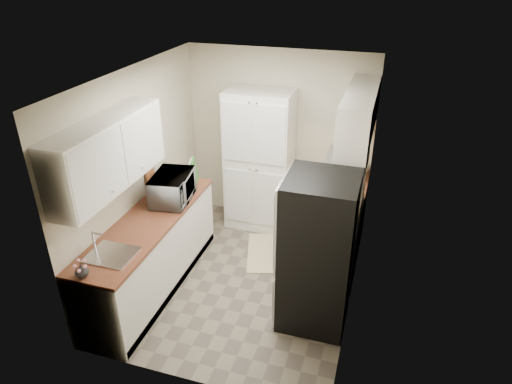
{
  "coord_description": "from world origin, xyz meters",
  "views": [
    {
      "loc": [
        1.47,
        -4.27,
        3.57
      ],
      "look_at": [
        0.11,
        0.15,
        1.15
      ],
      "focal_mm": 32.0,
      "sensor_mm": 36.0,
      "label": 1
    }
  ],
  "objects_px": {
    "electric_range": "(330,242)",
    "wine_bottle": "(168,177)",
    "toaster_oven": "(353,171)",
    "microwave": "(172,188)",
    "refrigerator": "(317,253)",
    "pantry_cabinet": "(259,161)"
  },
  "relations": [
    {
      "from": "electric_range",
      "to": "toaster_oven",
      "type": "relative_size",
      "value": 3.31
    },
    {
      "from": "pantry_cabinet",
      "to": "refrigerator",
      "type": "relative_size",
      "value": 1.18
    },
    {
      "from": "pantry_cabinet",
      "to": "toaster_oven",
      "type": "relative_size",
      "value": 5.86
    },
    {
      "from": "refrigerator",
      "to": "toaster_oven",
      "type": "distance_m",
      "value": 1.76
    },
    {
      "from": "electric_range",
      "to": "toaster_oven",
      "type": "bearing_deg",
      "value": 83.08
    },
    {
      "from": "electric_range",
      "to": "wine_bottle",
      "type": "bearing_deg",
      "value": -179.88
    },
    {
      "from": "refrigerator",
      "to": "microwave",
      "type": "bearing_deg",
      "value": 165.69
    },
    {
      "from": "pantry_cabinet",
      "to": "microwave",
      "type": "xyz_separation_m",
      "value": [
        -0.71,
        -1.25,
        0.09
      ]
    },
    {
      "from": "toaster_oven",
      "to": "wine_bottle",
      "type": "bearing_deg",
      "value": -169.94
    },
    {
      "from": "pantry_cabinet",
      "to": "electric_range",
      "type": "bearing_deg",
      "value": -38.22
    },
    {
      "from": "microwave",
      "to": "toaster_oven",
      "type": "relative_size",
      "value": 1.81
    },
    {
      "from": "toaster_oven",
      "to": "microwave",
      "type": "bearing_deg",
      "value": -160.53
    },
    {
      "from": "refrigerator",
      "to": "toaster_oven",
      "type": "xyz_separation_m",
      "value": [
        0.15,
        1.75,
        0.17
      ]
    },
    {
      "from": "wine_bottle",
      "to": "electric_range",
      "type": "bearing_deg",
      "value": 0.12
    },
    {
      "from": "pantry_cabinet",
      "to": "microwave",
      "type": "distance_m",
      "value": 1.44
    },
    {
      "from": "electric_range",
      "to": "microwave",
      "type": "height_order",
      "value": "microwave"
    },
    {
      "from": "pantry_cabinet",
      "to": "toaster_oven",
      "type": "height_order",
      "value": "pantry_cabinet"
    },
    {
      "from": "wine_bottle",
      "to": "toaster_oven",
      "type": "bearing_deg",
      "value": 23.17
    },
    {
      "from": "wine_bottle",
      "to": "toaster_oven",
      "type": "relative_size",
      "value": 0.76
    },
    {
      "from": "electric_range",
      "to": "refrigerator",
      "type": "relative_size",
      "value": 0.66
    },
    {
      "from": "electric_range",
      "to": "pantry_cabinet",
      "type": "bearing_deg",
      "value": 141.78
    },
    {
      "from": "electric_range",
      "to": "microwave",
      "type": "xyz_separation_m",
      "value": [
        -1.88,
        -0.33,
        0.61
      ]
    }
  ]
}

